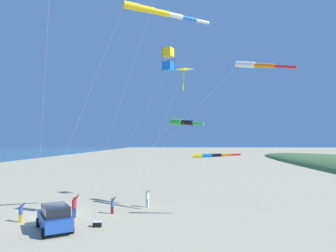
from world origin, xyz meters
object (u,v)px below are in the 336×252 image
person_child_green_jacket (21,212)px  kite_windsock_yellow_midlevel (210,156)px  person_bystander_far (147,197)px  kite_box_teal_far_right (168,59)px  parked_car (55,217)px  kite_windsock_black_fish_shape (182,122)px  kite_delta_long_streamer_left (184,70)px  kite_windsock_small_distant (255,65)px  cooler_box (97,224)px  person_adult_flyer (74,205)px  kite_windsock_magenta_far_left (157,12)px  person_child_grey_jacket (112,204)px

person_child_green_jacket → kite_windsock_yellow_midlevel: kite_windsock_yellow_midlevel is taller
person_bystander_far → kite_box_teal_far_right: 13.67m
parked_car → kite_box_teal_far_right: kite_box_teal_far_right is taller
person_bystander_far → kite_windsock_black_fish_shape: (3.45, -0.18, 7.36)m
kite_delta_long_streamer_left → kite_windsock_black_fish_shape: 6.31m
kite_windsock_small_distant → kite_windsock_black_fish_shape: (-6.29, 3.47, -4.71)m
kite_windsock_yellow_midlevel → cooler_box: bearing=-164.8°
person_adult_flyer → kite_windsock_magenta_far_left: bearing=-19.3°
kite_windsock_small_distant → person_child_grey_jacket: bearing=175.9°
cooler_box → kite_delta_long_streamer_left: (6.70, 8.88, 13.97)m
kite_windsock_yellow_midlevel → kite_windsock_magenta_far_left: size_ratio=0.84×
kite_windsock_small_distant → kite_box_teal_far_right: 7.91m
person_child_green_jacket → kite_windsock_magenta_far_left: size_ratio=0.09×
cooler_box → kite_delta_long_streamer_left: bearing=53.0°
person_child_green_jacket → parked_car: bearing=-28.3°
cooler_box → kite_windsock_small_distant: kite_windsock_small_distant is taller
person_child_grey_jacket → kite_box_teal_far_right: bearing=-35.1°
cooler_box → kite_windsock_magenta_far_left: (4.47, -0.02, 16.33)m
kite_windsock_magenta_far_left → kite_windsock_black_fish_shape: 10.68m
kite_box_teal_far_right → kite_windsock_black_fish_shape: 7.73m
parked_car → person_child_grey_jacket: parked_car is taller
parked_car → person_adult_flyer: size_ratio=2.39×
person_child_grey_jacket → person_adult_flyer: bearing=-153.3°
person_child_grey_jacket → kite_windsock_black_fish_shape: kite_windsock_black_fish_shape is taller
kite_delta_long_streamer_left → kite_windsock_magenta_far_left: bearing=-104.1°
cooler_box → person_bystander_far: size_ratio=0.35×
kite_windsock_small_distant → kite_box_teal_far_right: size_ratio=1.20×
kite_windsock_magenta_far_left → cooler_box: bearing=179.7°
person_bystander_far → kite_windsock_magenta_far_left: kite_windsock_magenta_far_left is taller
person_child_grey_jacket → kite_windsock_yellow_midlevel: bearing=-10.5°
parked_car → kite_windsock_magenta_far_left: size_ratio=0.27×
cooler_box → kite_windsock_magenta_far_left: kite_windsock_magenta_far_left is taller
person_child_green_jacket → kite_windsock_magenta_far_left: 19.14m
kite_delta_long_streamer_left → kite_windsock_yellow_midlevel: (2.03, -6.51, -8.91)m
kite_windsock_small_distant → kite_windsock_yellow_midlevel: 8.79m
kite_windsock_magenta_far_left → kite_windsock_black_fish_shape: kite_windsock_magenta_far_left is taller
person_adult_flyer → kite_delta_long_streamer_left: size_ratio=0.13×
parked_car → cooler_box: parked_car is taller
kite_box_teal_far_right → kite_delta_long_streamer_left: bearing=81.0°
parked_car → person_adult_flyer: bearing=87.5°
person_child_grey_jacket → parked_car: bearing=-121.7°
person_child_green_jacket → kite_windsock_small_distant: bearing=6.2°
person_adult_flyer → person_child_grey_jacket: (2.91, 1.47, -0.22)m
person_child_green_jacket → kite_box_teal_far_right: (11.81, -0.60, 12.00)m
parked_car → cooler_box: bearing=19.5°
person_child_green_jacket → kite_delta_long_streamer_left: (13.15, 7.94, 13.33)m
person_bystander_far → kite_windsock_small_distant: size_ratio=0.11×
person_child_grey_jacket → kite_windsock_magenta_far_left: bearing=-43.0°
person_child_green_jacket → kite_windsock_black_fish_shape: (12.95, 5.57, 7.49)m
kite_delta_long_streamer_left → kite_windsock_small_distant: bearing=-43.8°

